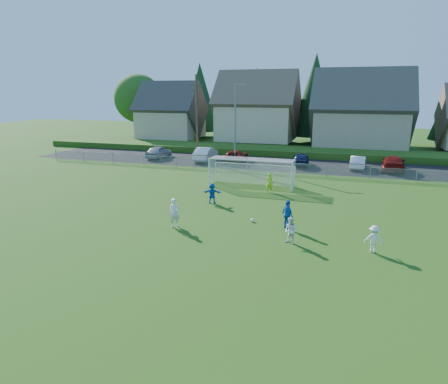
# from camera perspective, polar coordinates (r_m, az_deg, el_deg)

# --- Properties ---
(ground) EXTENTS (160.00, 160.00, 0.00)m
(ground) POSITION_cam_1_polar(r_m,az_deg,el_deg) (20.90, -6.84, -8.92)
(ground) COLOR #193D0C
(ground) RESTS_ON ground
(asphalt_lot) EXTENTS (60.00, 60.00, 0.00)m
(asphalt_lot) POSITION_cam_1_polar(r_m,az_deg,el_deg) (46.36, 7.45, 4.01)
(asphalt_lot) COLOR black
(asphalt_lot) RESTS_ON ground
(grass_embankment) EXTENTS (70.00, 6.00, 0.80)m
(grass_embankment) POSITION_cam_1_polar(r_m,az_deg,el_deg) (53.59, 8.95, 5.77)
(grass_embankment) COLOR #1E420F
(grass_embankment) RESTS_ON ground
(soccer_ball) EXTENTS (0.22, 0.22, 0.22)m
(soccer_ball) POSITION_cam_1_polar(r_m,az_deg,el_deg) (25.77, 4.08, -4.03)
(soccer_ball) COLOR white
(soccer_ball) RESTS_ON ground
(player_white_a) EXTENTS (0.78, 0.72, 1.80)m
(player_white_a) POSITION_cam_1_polar(r_m,az_deg,el_deg) (24.74, -7.08, -2.98)
(player_white_a) COLOR white
(player_white_a) RESTS_ON ground
(player_white_b) EXTENTS (0.92, 0.87, 1.50)m
(player_white_b) POSITION_cam_1_polar(r_m,az_deg,el_deg) (22.23, 9.51, -5.49)
(player_white_b) COLOR white
(player_white_b) RESTS_ON ground
(player_white_c) EXTENTS (0.96, 0.59, 1.45)m
(player_white_c) POSITION_cam_1_polar(r_m,az_deg,el_deg) (22.23, 20.60, -6.31)
(player_white_c) COLOR white
(player_white_c) RESTS_ON ground
(player_blue_a) EXTENTS (1.03, 1.07, 1.79)m
(player_blue_a) POSITION_cam_1_polar(r_m,az_deg,el_deg) (24.48, 9.05, -3.24)
(player_blue_a) COLOR #1253B1
(player_blue_a) RESTS_ON ground
(player_blue_b) EXTENTS (1.47, 0.67, 1.53)m
(player_blue_b) POSITION_cam_1_polar(r_m,az_deg,el_deg) (29.74, -1.71, -0.18)
(player_blue_b) COLOR #1253B1
(player_blue_b) RESTS_ON ground
(goalkeeper) EXTENTS (0.61, 0.43, 1.60)m
(goalkeeper) POSITION_cam_1_polar(r_m,az_deg,el_deg) (33.16, 6.53, 1.32)
(goalkeeper) COLOR #AAE61B
(goalkeeper) RESTS_ON ground
(car_a) EXTENTS (1.86, 4.54, 1.54)m
(car_a) POSITION_cam_1_polar(r_m,az_deg,el_deg) (50.55, -9.29, 5.67)
(car_a) COLOR #97999E
(car_a) RESTS_ON ground
(car_b) EXTENTS (2.07, 5.10, 1.65)m
(car_b) POSITION_cam_1_polar(r_m,az_deg,el_deg) (48.01, -2.64, 5.46)
(car_b) COLOR white
(car_b) RESTS_ON ground
(car_c) EXTENTS (2.86, 5.34, 1.43)m
(car_c) POSITION_cam_1_polar(r_m,az_deg,el_deg) (46.99, 1.67, 5.14)
(car_c) COLOR #65110B
(car_c) RESTS_ON ground
(car_e) EXTENTS (2.30, 4.57, 1.49)m
(car_e) POSITION_cam_1_polar(r_m,az_deg,el_deg) (45.56, 10.94, 4.64)
(car_e) COLOR #121B3F
(car_e) RESTS_ON ground
(car_f) EXTENTS (1.74, 4.34, 1.40)m
(car_f) POSITION_cam_1_polar(r_m,az_deg,el_deg) (45.32, 18.61, 4.04)
(car_f) COLOR silver
(car_f) RESTS_ON ground
(car_g) EXTENTS (2.66, 5.64, 1.59)m
(car_g) POSITION_cam_1_polar(r_m,az_deg,el_deg) (45.50, 23.05, 3.80)
(car_g) COLOR maroon
(car_g) RESTS_ON ground
(soccer_goal) EXTENTS (7.42, 1.90, 2.50)m
(soccer_goal) POSITION_cam_1_polar(r_m,az_deg,el_deg) (35.04, 4.06, 3.46)
(soccer_goal) COLOR white
(soccer_goal) RESTS_ON ground
(chainlink_fence) EXTENTS (52.06, 0.06, 1.20)m
(chainlink_fence) POSITION_cam_1_polar(r_m,az_deg,el_deg) (40.93, 6.05, 3.57)
(chainlink_fence) COLOR gray
(chainlink_fence) RESTS_ON ground
(streetlight) EXTENTS (1.38, 0.18, 9.00)m
(streetlight) POSITION_cam_1_polar(r_m,az_deg,el_deg) (45.31, 1.67, 10.05)
(streetlight) COLOR slate
(streetlight) RESTS_ON ground
(utility_pole) EXTENTS (1.60, 0.26, 10.00)m
(utility_pole) POSITION_cam_1_polar(r_m,az_deg,el_deg) (47.88, -3.90, 10.62)
(utility_pole) COLOR #473321
(utility_pole) RESTS_ON ground
(houses_row) EXTENTS (53.90, 11.45, 13.27)m
(houses_row) POSITION_cam_1_polar(r_m,az_deg,el_deg) (60.17, 12.29, 13.17)
(houses_row) COLOR tan
(houses_row) RESTS_ON ground
(tree_row) EXTENTS (65.98, 12.36, 13.80)m
(tree_row) POSITION_cam_1_polar(r_m,az_deg,el_deg) (66.51, 12.03, 12.90)
(tree_row) COLOR #382616
(tree_row) RESTS_ON ground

